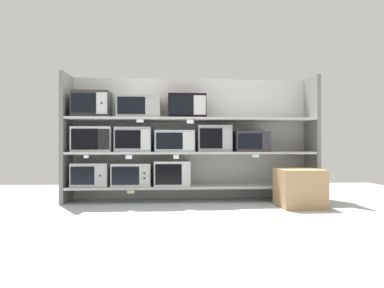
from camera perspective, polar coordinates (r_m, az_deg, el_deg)
The scene contains 26 objects.
ground at distance 3.60m, azimuth 1.06°, elevation -11.95°, with size 7.15×6.00×0.02m, color #B2B7BC.
back_panel at distance 4.77m, azimuth -0.19°, elevation 0.90°, with size 3.35×0.04×1.63m, color #B2B2AD.
upright_left at distance 4.70m, azimuth -19.93°, elevation 0.94°, with size 0.05×0.45×1.63m, color slate.
upright_right at distance 4.90m, azimuth 19.10°, elevation 0.89°, with size 0.05×0.45×1.63m, color slate.
shelf_0 at distance 4.56m, azimuth 0.00°, elevation -6.96°, with size 3.15×0.45×0.03m, color beige.
microwave_0 at distance 4.63m, azimuth -16.18°, elevation -4.82°, with size 0.45×0.39×0.29m.
microwave_1 at distance 4.55m, azimuth -9.81°, elevation -4.94°, with size 0.49×0.41×0.29m.
microwave_2 at distance 4.52m, azimuth -3.28°, elevation -4.81°, with size 0.46×0.39×0.31m.
price_tag_0 at distance 4.35m, azimuth -10.00°, elevation -7.77°, with size 0.09×0.00×0.04m, color beige.
shelf_1 at distance 4.53m, azimuth 0.00°, elevation -1.46°, with size 3.15×0.45×0.03m, color beige.
microwave_3 at distance 4.62m, azimuth -15.94°, elevation 0.72°, with size 0.49×0.36×0.32m.
microwave_4 at distance 4.53m, azimuth -9.51°, elevation 0.71°, with size 0.45×0.42×0.31m.
microwave_5 at distance 4.51m, azimuth -2.88°, elevation 0.47°, with size 0.50×0.41×0.27m.
microwave_6 at distance 4.55m, azimuth 3.61°, elevation 0.88°, with size 0.43×0.35×0.34m.
microwave_7 at distance 4.63m, azimuth 9.50°, elevation 0.39°, with size 0.43×0.44×0.26m.
price_tag_1 at distance 4.41m, azimuth -16.97°, elevation -1.98°, with size 0.06×0.00×0.04m, color white.
price_tag_2 at distance 4.32m, azimuth -10.33°, elevation -2.10°, with size 0.08×0.00×0.05m, color white.
price_tag_3 at distance 4.29m, azimuth -2.62°, elevation -2.12°, with size 0.07×0.00×0.05m, color white.
price_tag_4 at distance 4.42m, azimuth 10.40°, elevation -1.96°, with size 0.08×0.00×0.03m, color white.
shelf_2 at distance 4.54m, azimuth 0.00°, elevation 4.06°, with size 3.15×0.45×0.03m, color beige.
microwave_8 at distance 4.65m, azimuth -16.10°, elevation 6.22°, with size 0.46×0.36×0.33m.
microwave_9 at distance 4.55m, azimuth -8.64°, elevation 5.97°, with size 0.55×0.42×0.27m.
microwave_10 at distance 4.54m, azimuth -0.88°, elevation 6.18°, with size 0.48×0.36×0.30m.
price_tag_5 at distance 4.31m, azimuth -8.53°, elevation 3.77°, with size 0.09×0.00×0.04m, color white.
price_tag_6 at distance 4.31m, azimuth -0.30°, elevation 3.71°, with size 0.08×0.00×0.05m, color white.
shipping_carton at distance 4.30m, azimuth 17.21°, elevation -6.90°, with size 0.49×0.49×0.44m, color tan.
Camera 1 is at (-0.29, -4.51, 0.72)m, focal length 32.51 mm.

